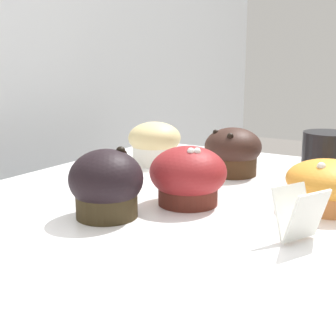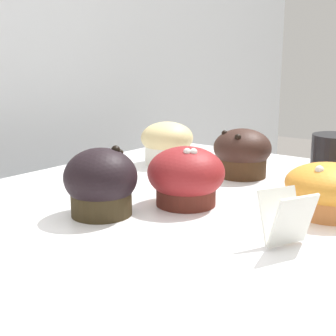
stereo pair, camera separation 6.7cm
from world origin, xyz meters
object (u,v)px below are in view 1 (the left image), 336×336
(muffin_back_left, at_px, (329,185))
(muffin_front_left, at_px, (233,151))
(muffin_front_center, at_px, (188,176))
(muffin_back_right, at_px, (106,185))
(muffin_front_right, at_px, (155,143))
(coffee_cup, at_px, (329,158))

(muffin_back_left, distance_m, muffin_front_left, 0.22)
(muffin_front_center, relative_size, muffin_back_right, 1.13)
(muffin_front_right, xyz_separation_m, coffee_cup, (0.02, -0.32, 0.00))
(muffin_back_left, bearing_deg, muffin_back_right, 127.87)
(muffin_back_right, relative_size, muffin_front_left, 0.96)
(muffin_front_right, bearing_deg, muffin_back_right, -157.25)
(muffin_back_left, distance_m, muffin_back_right, 0.29)
(muffin_back_left, xyz_separation_m, muffin_front_right, (0.11, 0.35, 0.01))
(muffin_back_left, relative_size, muffin_back_right, 1.20)
(muffin_front_right, bearing_deg, muffin_back_left, -107.82)
(muffin_back_right, bearing_deg, muffin_front_center, -30.57)
(muffin_back_left, distance_m, coffee_cup, 0.14)
(muffin_front_center, bearing_deg, coffee_cup, -33.47)
(muffin_front_center, height_order, muffin_back_left, muffin_front_center)
(muffin_front_center, relative_size, coffee_cup, 0.89)
(muffin_front_right, bearing_deg, muffin_front_left, -90.06)
(coffee_cup, bearing_deg, muffin_front_left, 96.34)
(coffee_cup, bearing_deg, muffin_back_right, 147.46)
(muffin_back_left, distance_m, muffin_front_right, 0.37)
(muffin_back_left, relative_size, muffin_front_right, 1.13)
(muffin_front_center, height_order, coffee_cup, coffee_cup)
(muffin_front_left, bearing_deg, muffin_back_right, 172.16)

